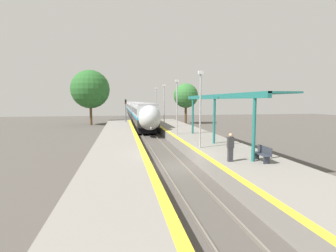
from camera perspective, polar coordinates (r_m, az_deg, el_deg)
ground_plane at (r=17.47m, az=1.07°, el=-8.93°), size 120.00×120.00×0.00m
rail_left at (r=17.32m, az=-1.29°, el=-8.79°), size 0.08×90.00×0.15m
rail_right at (r=17.60m, az=3.40°, el=-8.57°), size 0.08×90.00×0.15m
train at (r=59.10m, az=-7.00°, el=3.51°), size 2.80×60.13×4.00m
platform_right at (r=18.56m, az=13.52°, el=-6.81°), size 4.74×64.00×0.89m
platform_left at (r=17.04m, az=-10.96°, el=-7.86°), size 3.82×64.00×0.89m
platform_bench at (r=16.00m, az=19.91°, el=-5.65°), size 0.44×1.50×0.89m
person_waiting at (r=15.41m, az=13.43°, el=-4.47°), size 0.36×0.22×1.63m
railway_signal at (r=43.32m, az=-9.18°, el=3.39°), size 0.28×0.28×4.55m
lamppost_near at (r=19.31m, az=7.05°, el=4.69°), size 0.36×0.20×5.62m
lamppost_mid at (r=27.17m, az=1.96°, el=4.97°), size 0.36×0.20×5.62m
lamppost_far at (r=35.16m, az=-0.84°, el=5.11°), size 0.36×0.20×5.62m
lamppost_farthest at (r=43.19m, az=-2.60°, el=5.19°), size 0.36×0.20×5.62m
station_canopy at (r=21.69m, az=11.53°, el=6.01°), size 2.02×15.91×3.97m
background_tree_left at (r=48.77m, az=-16.57°, el=7.68°), size 6.78×6.78×9.76m
background_tree_right at (r=49.29m, az=3.90°, el=6.58°), size 4.57×4.57×7.56m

